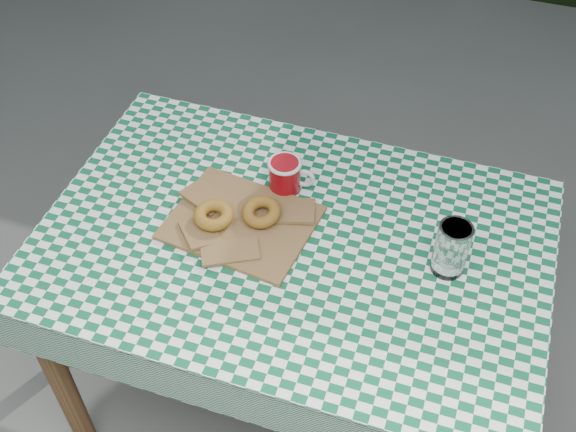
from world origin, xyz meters
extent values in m
plane|color=#55554F|center=(0.00, 0.00, 0.00)|extent=(60.00, 60.00, 0.00)
cube|color=brown|center=(0.09, 0.13, 0.38)|extent=(1.20, 0.80, 0.75)
cube|color=#0D5432|center=(0.09, 0.13, 0.75)|extent=(1.22, 0.82, 0.01)
cube|color=olive|center=(-0.05, 0.14, 0.77)|extent=(0.37, 0.31, 0.02)
torus|color=#A37021|center=(-0.11, 0.12, 0.79)|extent=(0.10, 0.10, 0.03)
torus|color=#915A1E|center=(0.00, 0.17, 0.79)|extent=(0.13, 0.13, 0.03)
cylinder|color=white|center=(0.45, 0.16, 0.83)|extent=(0.10, 0.10, 0.14)
camera|label=1|loc=(0.43, -0.92, 2.02)|focal=43.81mm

